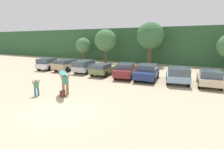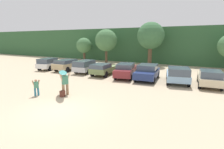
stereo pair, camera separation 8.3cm
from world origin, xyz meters
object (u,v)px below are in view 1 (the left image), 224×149
object	(u,v)px
parked_car_champagne	(209,77)
surfboard_teal	(63,73)
parked_car_tan	(68,64)
parked_car_navy	(147,72)
person_child	(36,87)
parked_car_white	(49,63)
backpack_dropped	(63,94)
person_adult	(65,82)
parked_car_silver	(87,66)
parked_car_maroon	(126,70)
parked_car_sky_blue	(178,74)
parked_car_olive_green	(103,69)

from	to	relation	value
parked_car_champagne	surfboard_teal	bearing A→B (deg)	125.70
parked_car_tan	parked_car_champagne	bearing A→B (deg)	-94.26
parked_car_navy	parked_car_tan	bearing A→B (deg)	81.73
parked_car_navy	person_child	distance (m)	10.36
parked_car_white	surfboard_teal	bearing A→B (deg)	-139.97
backpack_dropped	person_adult	bearing A→B (deg)	105.26
parked_car_silver	person_child	world-z (taller)	parked_car_silver
parked_car_maroon	parked_car_sky_blue	size ratio (longest dim) A/B	1.14
parked_car_olive_green	parked_car_maroon	xyz separation A→B (m)	(2.69, 0.17, 0.04)
parked_car_navy	surfboard_teal	size ratio (longest dim) A/B	2.49
person_adult	parked_car_sky_blue	bearing A→B (deg)	-101.09
surfboard_teal	parked_car_champagne	bearing A→B (deg)	-96.44
parked_car_tan	surfboard_teal	xyz separation A→B (m)	(6.92, -8.25, 0.89)
parked_car_olive_green	surfboard_teal	size ratio (longest dim) A/B	2.35
person_child	surfboard_teal	xyz separation A→B (m)	(1.66, 0.99, 1.00)
parked_car_silver	parked_car_sky_blue	distance (m)	10.69
parked_car_olive_green	parked_car_maroon	world-z (taller)	parked_car_maroon
parked_car_maroon	person_child	bearing A→B (deg)	148.03
surfboard_teal	parked_car_olive_green	bearing A→B (deg)	-37.37
backpack_dropped	parked_car_olive_green	bearing A→B (deg)	100.10
person_adult	surfboard_teal	distance (m)	0.74
parked_car_white	parked_car_olive_green	xyz separation A→B (m)	(8.40, 0.06, -0.08)
parked_car_tan	backpack_dropped	bearing A→B (deg)	-143.37
parked_car_sky_blue	parked_car_tan	bearing A→B (deg)	76.10
parked_car_silver	person_adult	xyz separation A→B (m)	(4.00, -8.13, 0.16)
person_child	parked_car_maroon	bearing A→B (deg)	-78.89
parked_car_sky_blue	backpack_dropped	size ratio (longest dim) A/B	9.46
parked_car_white	person_adult	world-z (taller)	person_adult
person_adult	person_child	xyz separation A→B (m)	(-1.70, -1.12, -0.27)
person_adult	parked_car_silver	bearing A→B (deg)	-33.45
parked_car_tan	parked_car_white	bearing A→B (deg)	99.99
person_adult	backpack_dropped	bearing A→B (deg)	135.61
parked_car_tan	parked_car_maroon	distance (m)	8.36
parked_car_sky_blue	person_adult	distance (m)	10.09
parked_car_white	person_child	distance (m)	11.76
parked_car_silver	person_adult	size ratio (longest dim) A/B	2.85
parked_car_olive_green	backpack_dropped	xyz separation A→B (m)	(1.42, -7.98, -0.52)
parked_car_olive_green	parked_car_sky_blue	bearing A→B (deg)	-94.19
parked_car_champagne	surfboard_teal	world-z (taller)	surfboard_teal
parked_car_tan	parked_car_maroon	xyz separation A→B (m)	(8.35, -0.40, -0.01)
parked_car_olive_green	parked_car_navy	bearing A→B (deg)	-92.73
parked_car_silver	parked_car_champagne	distance (m)	13.26
parked_car_maroon	surfboard_teal	size ratio (longest dim) A/B	2.78
parked_car_tan	person_child	xyz separation A→B (m)	(5.26, -9.24, -0.11)
parked_car_olive_green	parked_car_sky_blue	size ratio (longest dim) A/B	0.97
parked_car_white	parked_car_navy	size ratio (longest dim) A/B	1.00
parked_car_white	parked_car_maroon	xyz separation A→B (m)	(11.09, 0.23, -0.03)
parked_car_navy	parked_car_silver	bearing A→B (deg)	80.82
parked_car_maroon	backpack_dropped	bearing A→B (deg)	158.41
parked_car_white	person_adult	size ratio (longest dim) A/B	2.57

